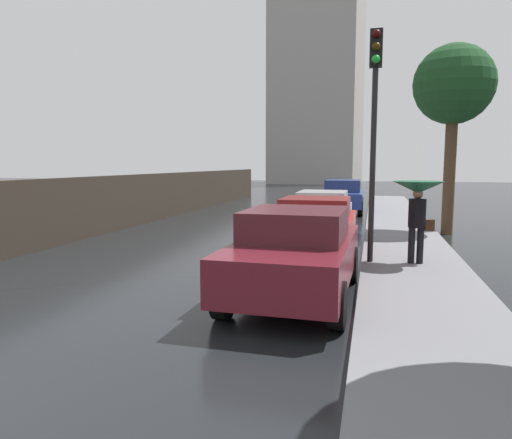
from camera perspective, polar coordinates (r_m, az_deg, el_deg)
car_white_near_kerb at (r=14.99m, az=8.07°, el=0.83°), size 1.77×4.25×1.39m
car_blue_mid_road at (r=21.95m, az=10.58°, el=2.91°), size 1.90×3.97×1.53m
car_maroon_behind_camera at (r=7.88m, az=4.92°, el=-4.08°), size 1.96×4.14×1.53m
car_red_far_lane at (r=11.43m, az=7.23°, el=-0.87°), size 1.89×3.83×1.44m
pedestrian_with_umbrella_far at (r=10.45m, az=19.21°, el=2.58°), size 1.05×1.05×1.76m
traffic_light at (r=10.38m, az=14.30°, el=13.37°), size 0.26×0.39×4.89m
street_tree_mid at (r=16.40m, az=23.04°, el=14.69°), size 2.49×2.49×5.99m
distant_tower at (r=55.49m, az=7.46°, el=17.16°), size 10.41×8.34×24.48m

